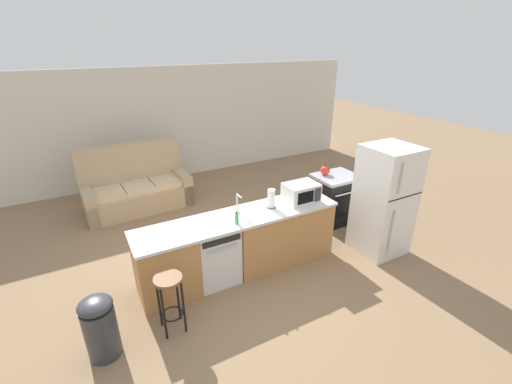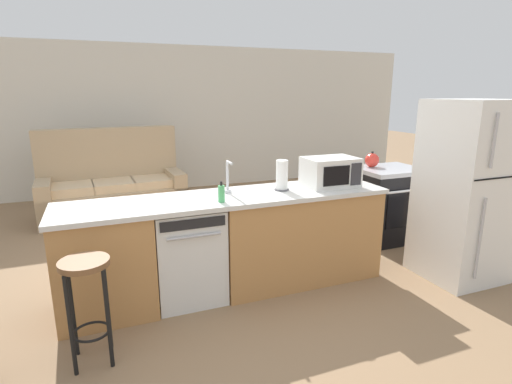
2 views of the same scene
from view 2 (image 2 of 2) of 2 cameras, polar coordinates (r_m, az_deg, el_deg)
The scene contains 13 objects.
ground_plane at distance 3.82m, azimuth -5.75°, elevation -13.90°, with size 24.00×24.00×0.00m, color #896B4C.
wall_back at distance 7.57m, azimuth -12.68°, elevation 10.09°, with size 10.00×0.06×2.60m.
kitchen_counter at distance 3.71m, azimuth -2.32°, elevation -7.60°, with size 2.94×0.66×0.90m.
dishwasher at distance 3.59m, azimuth -9.79°, elevation -8.54°, with size 0.58×0.61×0.84m.
stove_range at distance 5.17m, azimuth 18.17°, elevation -1.60°, with size 0.76×0.68×0.90m.
refrigerator at distance 4.32m, azimuth 27.81°, elevation 0.06°, with size 0.72×0.73×1.73m.
microwave at distance 3.92m, azimuth 10.57°, elevation 2.84°, with size 0.50×0.37×0.28m.
sink_faucet at distance 3.59m, azimuth -4.04°, elevation 1.86°, with size 0.07×0.18×0.30m.
paper_towel_roll at distance 3.71m, azimuth 3.73°, elevation 2.36°, with size 0.14×0.14×0.28m.
soap_bottle at distance 3.32m, azimuth -4.96°, elevation -0.21°, with size 0.06×0.06×0.18m.
kettle at distance 5.06m, azimuth 16.25°, elevation 4.40°, with size 0.21×0.17×0.19m.
bar_stool at distance 2.91m, azimuth -23.01°, elevation -12.66°, with size 0.32×0.32×0.74m.
couch at distance 6.32m, azimuth -19.80°, elevation 0.53°, with size 2.05×1.02×1.27m.
Camera 2 is at (-0.89, -3.26, 1.80)m, focal length 28.00 mm.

